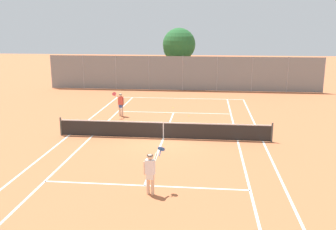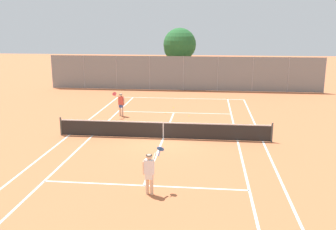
# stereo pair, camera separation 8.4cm
# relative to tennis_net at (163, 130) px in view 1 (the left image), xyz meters

# --- Properties ---
(ground_plane) EXTENTS (120.00, 120.00, 0.00)m
(ground_plane) POSITION_rel_tennis_net_xyz_m (0.00, 0.00, -0.51)
(ground_plane) COLOR #BC663D
(court_line_markings) EXTENTS (11.10, 23.90, 0.01)m
(court_line_markings) POSITION_rel_tennis_net_xyz_m (0.00, 0.00, -0.51)
(court_line_markings) COLOR silver
(court_line_markings) RESTS_ON ground
(tennis_net) EXTENTS (12.00, 0.10, 1.07)m
(tennis_net) POSITION_rel_tennis_net_xyz_m (0.00, 0.00, 0.00)
(tennis_net) COLOR #474C47
(tennis_net) RESTS_ON ground
(player_near_side) EXTENTS (0.78, 0.71, 1.77)m
(player_near_side) POSITION_rel_tennis_net_xyz_m (0.35, -7.13, 0.42)
(player_near_side) COLOR beige
(player_near_side) RESTS_ON ground
(player_far_left) EXTENTS (0.74, 0.72, 1.77)m
(player_far_left) POSITION_rel_tennis_net_xyz_m (-3.57, 4.96, 0.42)
(player_far_left) COLOR beige
(player_far_left) RESTS_ON ground
(loose_tennis_ball_0) EXTENTS (0.07, 0.07, 0.07)m
(loose_tennis_ball_0) POSITION_rel_tennis_net_xyz_m (-0.60, 6.13, -0.48)
(loose_tennis_ball_0) COLOR #D1DB33
(loose_tennis_ball_0) RESTS_ON ground
(loose_tennis_ball_1) EXTENTS (0.07, 0.07, 0.07)m
(loose_tennis_ball_1) POSITION_rel_tennis_net_xyz_m (1.16, 5.36, -0.48)
(loose_tennis_ball_1) COLOR #D1DB33
(loose_tennis_ball_1) RESTS_ON ground
(loose_tennis_ball_2) EXTENTS (0.07, 0.07, 0.07)m
(loose_tennis_ball_2) POSITION_rel_tennis_net_xyz_m (-0.19, 7.96, -0.48)
(loose_tennis_ball_2) COLOR #D1DB33
(loose_tennis_ball_2) RESTS_ON ground
(back_fence) EXTENTS (26.51, 0.08, 3.32)m
(back_fence) POSITION_rel_tennis_net_xyz_m (0.00, 16.07, 1.15)
(back_fence) COLOR gray
(back_fence) RESTS_ON ground
(tree_behind_left) EXTENTS (3.32, 3.32, 5.95)m
(tree_behind_left) POSITION_rel_tennis_net_xyz_m (-0.66, 18.36, 3.68)
(tree_behind_left) COLOR brown
(tree_behind_left) RESTS_ON ground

